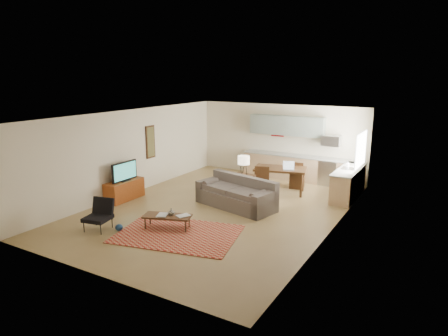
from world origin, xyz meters
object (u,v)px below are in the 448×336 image
Objects in this scene: armchair at (97,215)px; console_table at (243,186)px; coffee_table at (167,222)px; sofa at (236,193)px; tv_credenza at (124,190)px; dining_table at (280,180)px.

console_table is (1.91, 4.16, -0.01)m from armchair.
console_table is at bearing 62.16° from coffee_table.
sofa is 3.25× the size of armchair.
tv_credenza is 0.79× the size of dining_table.
console_table is at bearing 53.33° from armchair.
armchair is (-2.11, -3.26, -0.05)m from sofa.
sofa is 2.10× the size of coffee_table.
coffee_table is at bearing 20.70° from armchair.
sofa reaches higher than tv_credenza.
dining_table is at bearing 54.42° from coffee_table.
coffee_table is at bearing -88.88° from console_table.
dining_table is at bearing 87.85° from sofa.
tv_credenza is at bearing 135.01° from coffee_table.
sofa is 1.93× the size of tv_credenza.
tv_credenza is at bearing -138.08° from console_table.
armchair reaches higher than console_table.
tv_credenza is 3.68m from console_table.
sofa reaches higher than dining_table.
coffee_table is 2.92m from tv_credenza.
coffee_table is at bearing -25.32° from tv_credenza.
tv_credenza is (-1.20, 2.17, -0.09)m from armchair.
dining_table reaches higher than armchair.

